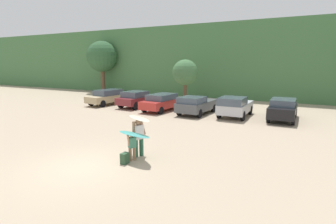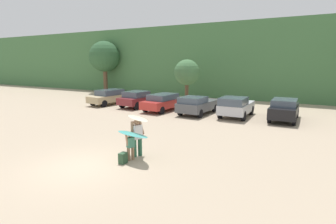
{
  "view_description": "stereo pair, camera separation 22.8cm",
  "coord_description": "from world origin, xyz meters",
  "px_view_note": "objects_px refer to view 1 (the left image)",
  "views": [
    {
      "loc": [
        7.63,
        -7.32,
        4.07
      ],
      "look_at": [
        0.21,
        6.76,
        1.14
      ],
      "focal_mm": 28.74,
      "sensor_mm": 36.0,
      "label": 1
    },
    {
      "loc": [
        7.83,
        -7.21,
        4.07
      ],
      "look_at": [
        0.21,
        6.76,
        1.14
      ],
      "focal_mm": 28.74,
      "sensor_mm": 36.0,
      "label": 2
    }
  ],
  "objects_px": {
    "parked_car_maroon": "(137,99)",
    "person_child": "(132,145)",
    "parked_car_black": "(283,109)",
    "surfboard_teal": "(134,134)",
    "person_adult": "(138,136)",
    "parked_car_red": "(162,102)",
    "parked_car_dark_gray": "(196,105)",
    "parked_car_tan": "(108,97)",
    "backpack_dropped": "(125,158)",
    "surfboard_cream": "(139,118)",
    "parked_car_silver": "(235,106)"
  },
  "relations": [
    {
      "from": "parked_car_maroon",
      "to": "person_child",
      "type": "distance_m",
      "value": 13.91
    },
    {
      "from": "parked_car_black",
      "to": "person_child",
      "type": "distance_m",
      "value": 12.66
    },
    {
      "from": "surfboard_teal",
      "to": "person_child",
      "type": "bearing_deg",
      "value": -1.76
    },
    {
      "from": "person_adult",
      "to": "person_child",
      "type": "bearing_deg",
      "value": 118.97
    },
    {
      "from": "parked_car_maroon",
      "to": "parked_car_red",
      "type": "height_order",
      "value": "parked_car_maroon"
    },
    {
      "from": "parked_car_dark_gray",
      "to": "surfboard_teal",
      "type": "height_order",
      "value": "parked_car_dark_gray"
    },
    {
      "from": "parked_car_tan",
      "to": "parked_car_black",
      "type": "relative_size",
      "value": 1.09
    },
    {
      "from": "parked_car_dark_gray",
      "to": "person_adult",
      "type": "xyz_separation_m",
      "value": [
        1.48,
        -10.38,
        0.17
      ]
    },
    {
      "from": "parked_car_maroon",
      "to": "person_child",
      "type": "xyz_separation_m",
      "value": [
        7.66,
        -11.61,
        -0.13
      ]
    },
    {
      "from": "parked_car_tan",
      "to": "backpack_dropped",
      "type": "distance_m",
      "value": 16.38
    },
    {
      "from": "person_adult",
      "to": "person_child",
      "type": "distance_m",
      "value": 0.62
    },
    {
      "from": "parked_car_maroon",
      "to": "surfboard_cream",
      "type": "relative_size",
      "value": 2.49
    },
    {
      "from": "parked_car_maroon",
      "to": "surfboard_teal",
      "type": "relative_size",
      "value": 2.36
    },
    {
      "from": "parked_car_red",
      "to": "parked_car_dark_gray",
      "type": "height_order",
      "value": "parked_car_dark_gray"
    },
    {
      "from": "parked_car_red",
      "to": "person_child",
      "type": "distance_m",
      "value": 12.02
    },
    {
      "from": "parked_car_dark_gray",
      "to": "parked_car_black",
      "type": "xyz_separation_m",
      "value": [
        6.36,
        0.77,
        0.06
      ]
    },
    {
      "from": "parked_car_silver",
      "to": "parked_car_maroon",
      "type": "bearing_deg",
      "value": 87.63
    },
    {
      "from": "parked_car_red",
      "to": "parked_car_silver",
      "type": "bearing_deg",
      "value": -83.54
    },
    {
      "from": "person_child",
      "to": "person_adult",
      "type": "bearing_deg",
      "value": -61.03
    },
    {
      "from": "parked_car_black",
      "to": "surfboard_teal",
      "type": "distance_m",
      "value": 12.65
    },
    {
      "from": "parked_car_red",
      "to": "backpack_dropped",
      "type": "relative_size",
      "value": 10.09
    },
    {
      "from": "parked_car_black",
      "to": "surfboard_cream",
      "type": "height_order",
      "value": "surfboard_cream"
    },
    {
      "from": "parked_car_maroon",
      "to": "parked_car_red",
      "type": "xyz_separation_m",
      "value": [
        2.96,
        -0.55,
        -0.02
      ]
    },
    {
      "from": "parked_car_tan",
      "to": "surfboard_cream",
      "type": "bearing_deg",
      "value": -128.58
    },
    {
      "from": "parked_car_dark_gray",
      "to": "person_adult",
      "type": "bearing_deg",
      "value": -168.73
    },
    {
      "from": "parked_car_maroon",
      "to": "backpack_dropped",
      "type": "bearing_deg",
      "value": -142.61
    },
    {
      "from": "parked_car_black",
      "to": "parked_car_dark_gray",
      "type": "bearing_deg",
      "value": 96.49
    },
    {
      "from": "parked_car_red",
      "to": "surfboard_teal",
      "type": "xyz_separation_m",
      "value": [
        4.83,
        -11.1,
        0.38
      ]
    },
    {
      "from": "parked_car_silver",
      "to": "backpack_dropped",
      "type": "distance_m",
      "value": 11.82
    },
    {
      "from": "person_adult",
      "to": "parked_car_maroon",
      "type": "bearing_deg",
      "value": -31.65
    },
    {
      "from": "person_adult",
      "to": "person_child",
      "type": "height_order",
      "value": "person_adult"
    },
    {
      "from": "parked_car_tan",
      "to": "surfboard_teal",
      "type": "relative_size",
      "value": 2.6
    },
    {
      "from": "parked_car_tan",
      "to": "parked_car_red",
      "type": "xyz_separation_m",
      "value": [
        6.39,
        -0.58,
        -0.01
      ]
    },
    {
      "from": "parked_car_dark_gray",
      "to": "parked_car_black",
      "type": "height_order",
      "value": "parked_car_black"
    },
    {
      "from": "parked_car_red",
      "to": "parked_car_black",
      "type": "relative_size",
      "value": 1.05
    },
    {
      "from": "parked_car_red",
      "to": "person_adult",
      "type": "height_order",
      "value": "person_adult"
    },
    {
      "from": "parked_car_black",
      "to": "person_child",
      "type": "relative_size",
      "value": 3.64
    },
    {
      "from": "parked_car_silver",
      "to": "person_child",
      "type": "relative_size",
      "value": 3.47
    },
    {
      "from": "parked_car_tan",
      "to": "person_child",
      "type": "relative_size",
      "value": 3.98
    },
    {
      "from": "parked_car_maroon",
      "to": "surfboard_teal",
      "type": "height_order",
      "value": "parked_car_maroon"
    },
    {
      "from": "parked_car_silver",
      "to": "person_adult",
      "type": "bearing_deg",
      "value": 171.72
    },
    {
      "from": "parked_car_tan",
      "to": "parked_car_silver",
      "type": "relative_size",
      "value": 1.15
    },
    {
      "from": "parked_car_red",
      "to": "parked_car_silver",
      "type": "distance_m",
      "value": 6.2
    },
    {
      "from": "parked_car_black",
      "to": "backpack_dropped",
      "type": "relative_size",
      "value": 9.58
    },
    {
      "from": "person_adult",
      "to": "person_child",
      "type": "xyz_separation_m",
      "value": [
        0.05,
        -0.55,
        -0.27
      ]
    },
    {
      "from": "person_adult",
      "to": "surfboard_teal",
      "type": "bearing_deg",
      "value": 131.39
    },
    {
      "from": "parked_car_dark_gray",
      "to": "surfboard_cream",
      "type": "relative_size",
      "value": 2.55
    },
    {
      "from": "parked_car_tan",
      "to": "parked_car_red",
      "type": "relative_size",
      "value": 1.04
    },
    {
      "from": "parked_car_tan",
      "to": "parked_car_dark_gray",
      "type": "bearing_deg",
      "value": -87.71
    },
    {
      "from": "parked_car_dark_gray",
      "to": "parked_car_black",
      "type": "distance_m",
      "value": 6.41
    }
  ]
}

